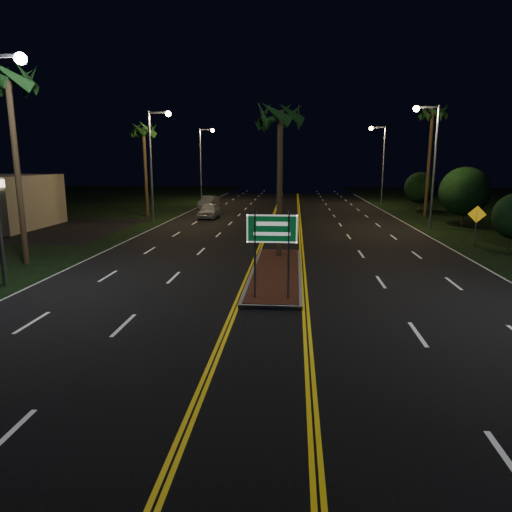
# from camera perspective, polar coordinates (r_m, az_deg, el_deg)

# --- Properties ---
(ground) EXTENTS (120.00, 120.00, 0.00)m
(ground) POSITION_cam_1_polar(r_m,az_deg,el_deg) (14.10, 1.35, -9.17)
(ground) COLOR black
(ground) RESTS_ON ground
(median_island) EXTENTS (2.25, 10.25, 0.17)m
(median_island) POSITION_cam_1_polar(r_m,az_deg,el_deg) (20.76, 2.54, -2.06)
(median_island) COLOR gray
(median_island) RESTS_ON ground
(highway_sign) EXTENTS (1.80, 0.08, 3.20)m
(highway_sign) POSITION_cam_1_polar(r_m,az_deg,el_deg) (16.18, 2.00, 2.38)
(highway_sign) COLOR gray
(highway_sign) RESTS_ON ground
(streetlight_left_mid) EXTENTS (1.91, 0.44, 9.00)m
(streetlight_left_mid) POSITION_cam_1_polar(r_m,az_deg,el_deg) (38.86, -12.51, 12.40)
(streetlight_left_mid) COLOR gray
(streetlight_left_mid) RESTS_ON ground
(streetlight_left_far) EXTENTS (1.91, 0.44, 9.00)m
(streetlight_left_far) POSITION_cam_1_polar(r_m,az_deg,el_deg) (58.27, -6.58, 12.29)
(streetlight_left_far) COLOR gray
(streetlight_left_far) RESTS_ON ground
(streetlight_right_mid) EXTENTS (1.91, 0.44, 9.00)m
(streetlight_right_mid) POSITION_cam_1_polar(r_m,az_deg,el_deg) (36.50, 20.94, 11.97)
(streetlight_right_mid) COLOR gray
(streetlight_right_mid) RESTS_ON ground
(streetlight_right_far) EXTENTS (1.91, 0.44, 9.00)m
(streetlight_right_far) POSITION_cam_1_polar(r_m,az_deg,el_deg) (56.02, 15.29, 11.98)
(streetlight_right_far) COLOR gray
(streetlight_right_far) RESTS_ON ground
(palm_median) EXTENTS (2.40, 2.40, 8.30)m
(palm_median) POSITION_cam_1_polar(r_m,az_deg,el_deg) (23.76, 3.07, 17.15)
(palm_median) COLOR #382819
(palm_median) RESTS_ON ground
(palm_left_near) EXTENTS (2.40, 2.40, 9.80)m
(palm_left_near) POSITION_cam_1_polar(r_m,az_deg,el_deg) (25.24, -28.62, 18.70)
(palm_left_near) COLOR #382819
(palm_left_near) RESTS_ON ground
(palm_left_far) EXTENTS (2.40, 2.40, 8.80)m
(palm_left_far) POSITION_cam_1_polar(r_m,az_deg,el_deg) (43.41, -13.88, 15.00)
(palm_left_far) COLOR #382819
(palm_left_far) RESTS_ON ground
(palm_right_far) EXTENTS (2.40, 2.40, 10.30)m
(palm_right_far) POSITION_cam_1_polar(r_m,az_deg,el_deg) (44.97, 21.20, 16.24)
(palm_right_far) COLOR #382819
(palm_right_far) RESTS_ON ground
(shrub_mid) EXTENTS (3.78, 3.78, 4.62)m
(shrub_mid) POSITION_cam_1_polar(r_m,az_deg,el_deg) (39.49, 24.60, 7.35)
(shrub_mid) COLOR #382819
(shrub_mid) RESTS_ON ground
(shrub_far) EXTENTS (3.24, 3.24, 3.96)m
(shrub_far) POSITION_cam_1_polar(r_m,az_deg,el_deg) (50.91, 19.86, 8.03)
(shrub_far) COLOR #382819
(shrub_far) RESTS_ON ground
(car_near) EXTENTS (2.08, 4.74, 1.57)m
(car_near) POSITION_cam_1_polar(r_m,az_deg,el_deg) (41.57, -5.90, 5.82)
(car_near) COLOR #BCBCC2
(car_near) RESTS_ON ground
(car_far) EXTENTS (2.41, 4.80, 1.54)m
(car_far) POSITION_cam_1_polar(r_m,az_deg,el_deg) (50.28, -5.94, 6.83)
(car_far) COLOR #A2A6AC
(car_far) RESTS_ON ground
(warning_sign) EXTENTS (0.96, 0.42, 2.45)m
(warning_sign) POSITION_cam_1_polar(r_m,az_deg,el_deg) (30.38, 25.84, 4.07)
(warning_sign) COLOR gray
(warning_sign) RESTS_ON ground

